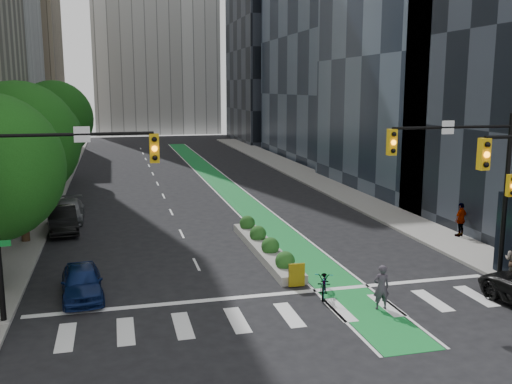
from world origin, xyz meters
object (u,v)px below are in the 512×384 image
cyclist (381,287)px  pedestrian_far (461,220)px  bicycle (324,283)px  parked_car_left_near (82,282)px  parked_car_left_mid (62,220)px  median_planter (265,246)px  parked_car_left_far (69,211)px

cyclist → pedestrian_far: 12.31m
bicycle → pedestrian_far: 12.43m
pedestrian_far → parked_car_left_near: bearing=-14.2°
pedestrian_far → parked_car_left_mid: bearing=-44.2°
bicycle → parked_car_left_near: (-9.61, 2.13, 0.12)m
median_planter → bicycle: bearing=-82.9°
median_planter → bicycle: size_ratio=4.91×
bicycle → pedestrian_far: bearing=54.7°
pedestrian_far → parked_car_left_far: bearing=-51.0°
bicycle → parked_car_left_far: parked_car_left_far is taller
cyclist → parked_car_left_far: (-12.67, 18.34, -0.22)m
parked_car_left_mid → parked_car_left_far: parked_car_left_mid is taller
bicycle → pedestrian_far: pedestrian_far is taller
parked_car_left_mid → parked_car_left_far: size_ratio=1.00×
parked_car_left_mid → parked_car_left_far: 2.94m
bicycle → parked_car_left_far: 19.82m
parked_car_left_far → median_planter: bearing=-45.1°
parked_car_left_near → parked_car_left_mid: (-1.65, 11.37, 0.08)m
parked_car_left_near → parked_car_left_far: bearing=91.3°
parked_car_left_near → pedestrian_far: (20.20, 4.36, 0.43)m
bicycle → cyclist: bearing=-27.1°
median_planter → cyclist: (2.38, -8.34, 0.51)m
parked_car_left_far → pedestrian_far: (21.67, -9.95, 0.45)m
parked_car_left_near → pedestrian_far: size_ratio=2.06×
cyclist → parked_car_left_near: 11.90m
median_planter → pedestrian_far: 11.41m
bicycle → parked_car_left_near: parked_car_left_near is taller
cyclist → pedestrian_far: (9.00, 8.40, 0.22)m
parked_car_left_mid → parked_car_left_far: (0.17, 2.94, -0.09)m
cyclist → parked_car_left_mid: bearing=-46.0°
cyclist → pedestrian_far: pedestrian_far is taller
parked_car_left_near → pedestrian_far: pedestrian_far is taller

